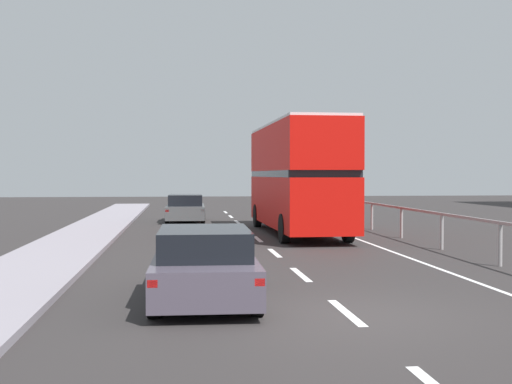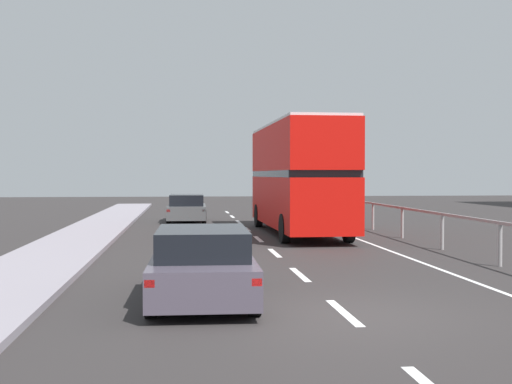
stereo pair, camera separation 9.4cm
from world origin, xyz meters
TOP-DOWN VIEW (x-y plane):
  - ground_plane at (0.00, 0.00)m, footprint 73.03×120.00m
  - lane_paint_markings at (2.10, 8.88)m, footprint 3.71×46.00m
  - bridge_side_railing at (5.28, 9.00)m, footprint 0.10×42.00m
  - double_decker_bus_red at (1.78, 14.94)m, footprint 2.61×10.12m
  - hatchback_car_near at (-2.34, 1.48)m, footprint 1.96×4.56m
  - sedan_car_ahead at (-2.52, 22.20)m, footprint 1.94×4.31m

SIDE VIEW (x-z plane):
  - ground_plane at x=0.00m, z-range -0.10..0.00m
  - lane_paint_markings at x=2.10m, z-range 0.00..0.01m
  - sedan_car_ahead at x=-2.52m, z-range -0.02..1.32m
  - hatchback_car_near at x=-2.34m, z-range -0.02..1.32m
  - bridge_side_railing at x=5.28m, z-range 0.36..1.51m
  - double_decker_bus_red at x=1.78m, z-range 0.15..4.45m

